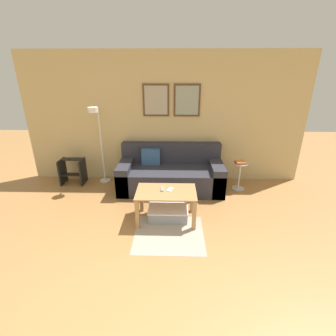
{
  "coord_description": "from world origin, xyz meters",
  "views": [
    {
      "loc": [
        0.2,
        -1.22,
        2.19
      ],
      "look_at": [
        0.11,
        2.1,
        0.85
      ],
      "focal_mm": 26.0,
      "sensor_mm": 36.0,
      "label": 1
    }
  ],
  "objects": [
    {
      "name": "area_rug",
      "position": [
        0.14,
        1.66,
        0.0
      ],
      "size": [
        0.99,
        0.9,
        0.01
      ],
      "primitive_type": "cube",
      "color": "#A39989",
      "rests_on": "ground_plane"
    },
    {
      "name": "coffee_table",
      "position": [
        0.09,
        2.04,
        0.39
      ],
      "size": [
        0.9,
        0.56,
        0.5
      ],
      "color": "#AD7F4C",
      "rests_on": "ground_plane"
    },
    {
      "name": "storage_bin",
      "position": [
        0.12,
        2.07,
        0.09
      ],
      "size": [
        0.62,
        0.39,
        0.19
      ],
      "color": "gray",
      "rests_on": "ground_plane"
    },
    {
      "name": "book_stack",
      "position": [
        1.46,
        3.11,
        0.57
      ],
      "size": [
        0.21,
        0.19,
        0.04
      ],
      "color": "#B73333",
      "rests_on": "side_table"
    },
    {
      "name": "remote_control",
      "position": [
        0.03,
        2.09,
        0.51
      ],
      "size": [
        0.04,
        0.15,
        0.02
      ],
      "primitive_type": "cube",
      "rotation": [
        0.0,
        0.0,
        -0.01
      ],
      "color": "#99999E",
      "rests_on": "coffee_table"
    },
    {
      "name": "step_stool",
      "position": [
        -1.87,
        3.31,
        0.28
      ],
      "size": [
        0.46,
        0.34,
        0.52
      ],
      "color": "black",
      "rests_on": "ground_plane"
    },
    {
      "name": "cell_phone",
      "position": [
        0.15,
        2.09,
        0.5
      ],
      "size": [
        0.11,
        0.15,
        0.01
      ],
      "primitive_type": "cube",
      "rotation": [
        0.0,
        0.0,
        -0.35
      ],
      "color": "silver",
      "rests_on": "coffee_table"
    },
    {
      "name": "side_table",
      "position": [
        1.47,
        3.14,
        0.33
      ],
      "size": [
        0.28,
        0.28,
        0.55
      ],
      "color": "silver",
      "rests_on": "ground_plane"
    },
    {
      "name": "wall_back",
      "position": [
        0.0,
        3.64,
        1.28
      ],
      "size": [
        5.6,
        0.09,
        2.55
      ],
      "color": "tan",
      "rests_on": "ground_plane"
    },
    {
      "name": "couch",
      "position": [
        0.14,
        3.17,
        0.29
      ],
      "size": [
        1.99,
        0.91,
        0.84
      ],
      "color": "#2D2D38",
      "rests_on": "ground_plane"
    },
    {
      "name": "floor_lamp",
      "position": [
        -1.26,
        3.27,
        1.09
      ],
      "size": [
        0.22,
        0.48,
        1.58
      ],
      "color": "white",
      "rests_on": "ground_plane"
    }
  ]
}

